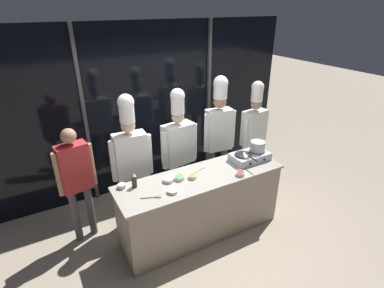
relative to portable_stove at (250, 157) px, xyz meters
The scene contains 20 objects.
ground_plane 1.26m from the portable_stove, behind, with size 24.00×24.00×0.00m, color gray.
window_wall_back 1.80m from the portable_stove, 117.39° to the left, with size 5.03×0.09×2.70m.
demo_counter 0.96m from the portable_stove, behind, with size 2.24×0.66×0.90m.
portable_stove is the anchor object (origin of this frame).
frying_pan 0.15m from the portable_stove, behind, with size 0.24×0.41×0.04m.
stock_pot 0.19m from the portable_stove, ahead, with size 0.24×0.21×0.14m.
squeeze_bottle_soy 1.65m from the portable_stove, behind, with size 0.06×0.06×0.19m.
prep_bowl_scallions 1.09m from the portable_stove, behind, with size 0.13×0.13×0.05m.
prep_bowl_chicken 1.80m from the portable_stove, behind, with size 0.10×0.10×0.05m.
prep_bowl_carrots 0.94m from the portable_stove, behind, with size 0.11×0.11×0.05m.
prep_bowl_shrimp 1.24m from the portable_stove, behind, with size 0.13×0.13×0.04m.
prep_bowl_chili_flakes 0.45m from the portable_stove, 144.45° to the right, with size 0.11×0.11×0.05m.
prep_bowl_rice 1.31m from the portable_stove, behind, with size 0.12×0.12×0.04m.
serving_spoon_slotted 0.72m from the portable_stove, 169.54° to the left, with size 0.20×0.09×0.02m.
serving_spoon_solid 1.52m from the portable_stove, behind, with size 0.24×0.12×0.02m.
person_guest 2.32m from the portable_stove, 163.43° to the left, with size 0.48×0.24×1.60m.
chef_head 1.64m from the portable_stove, 157.04° to the left, with size 0.57×0.25×1.92m.
chef_sous 1.04m from the portable_stove, 137.81° to the left, with size 0.60×0.30×1.88m.
chef_line 0.72m from the portable_stove, 95.47° to the left, with size 0.53×0.25×1.97m.
chef_pastry 0.91m from the portable_stove, 46.67° to the left, with size 0.54×0.27×1.82m.
Camera 1 is at (-1.73, -2.81, 2.92)m, focal length 28.00 mm.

